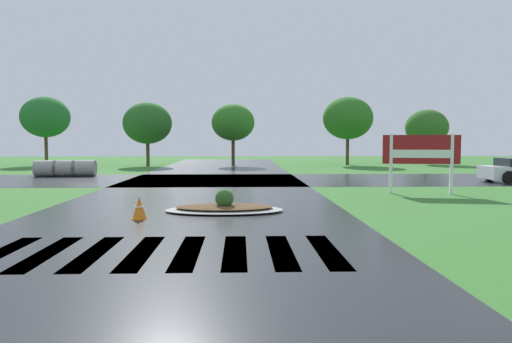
% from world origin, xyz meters
% --- Properties ---
extents(asphalt_roadway, '(9.38, 80.00, 0.01)m').
position_xyz_m(asphalt_roadway, '(0.00, 10.00, 0.00)').
color(asphalt_roadway, '#232628').
rests_on(asphalt_roadway, ground).
extents(asphalt_cross_road, '(90.00, 8.44, 0.01)m').
position_xyz_m(asphalt_cross_road, '(0.00, 22.03, 0.00)').
color(asphalt_cross_road, '#232628').
rests_on(asphalt_cross_road, ground).
extents(crosswalk_stripes, '(6.75, 3.01, 0.01)m').
position_xyz_m(crosswalk_stripes, '(0.00, 5.04, 0.00)').
color(crosswalk_stripes, white).
rests_on(crosswalk_stripes, ground).
extents(estate_billboard, '(2.98, 0.62, 2.42)m').
position_xyz_m(estate_billboard, '(8.72, 14.90, 1.66)').
color(estate_billboard, white).
rests_on(estate_billboard, ground).
extents(median_island, '(3.57, 1.93, 0.68)m').
position_xyz_m(median_island, '(0.98, 10.29, 0.13)').
color(median_island, '#9E9B93').
rests_on(median_island, ground).
extents(drainage_pipe_stack, '(3.54, 1.18, 0.97)m').
position_xyz_m(drainage_pipe_stack, '(-8.98, 24.94, 0.49)').
color(drainage_pipe_stack, '#9E9B93').
rests_on(drainage_pipe_stack, ground).
extents(traffic_cone, '(0.40, 0.40, 0.62)m').
position_xyz_m(traffic_cone, '(-1.31, 8.99, 0.30)').
color(traffic_cone, orange).
rests_on(traffic_cone, ground).
extents(background_treeline, '(47.03, 6.16, 6.05)m').
position_xyz_m(background_treeline, '(-4.41, 37.52, 3.86)').
color(background_treeline, '#4C3823').
rests_on(background_treeline, ground).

